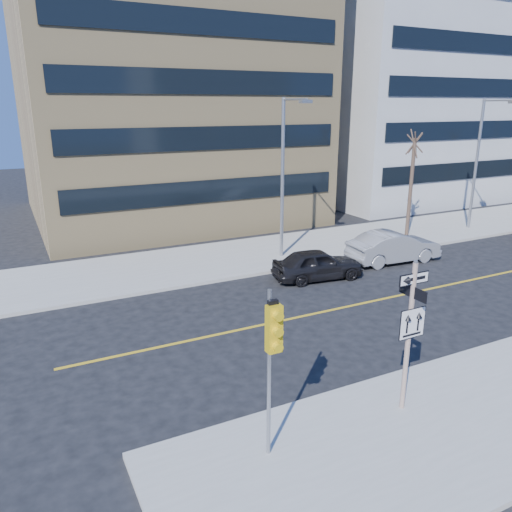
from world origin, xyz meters
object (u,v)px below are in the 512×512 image
sign_pole (410,328)px  streetlight_b (480,156)px  traffic_signal (273,342)px  street_tree_west (415,146)px  streetlight_a (285,169)px  parked_car_a (318,264)px  parked_car_b (394,247)px

sign_pole → streetlight_b: (18.00, 13.27, 2.32)m
traffic_signal → street_tree_west: size_ratio=0.63×
streetlight_a → parked_car_a: bearing=-92.2°
parked_car_b → streetlight_a: bearing=62.9°
sign_pole → parked_car_b: (8.84, 10.35, -1.63)m
parked_car_a → streetlight_a: 5.27m
sign_pole → traffic_signal: (-4.00, -0.15, 0.59)m
traffic_signal → parked_car_b: traffic_signal is taller
traffic_signal → parked_car_a: size_ratio=0.95×
traffic_signal → street_tree_west: bearing=39.4°
sign_pole → streetlight_b: 22.48m
parked_car_a → streetlight_a: size_ratio=0.53×
parked_car_a → street_tree_west: 11.04m
sign_pole → street_tree_west: bearing=46.7°
traffic_signal → parked_car_b: (12.84, 10.49, -2.22)m
parked_car_a → streetlight_b: streetlight_b is taller
traffic_signal → parked_car_b: size_ratio=0.82×
sign_pole → streetlight_a: (4.00, 13.27, 2.32)m
sign_pole → streetlight_b: size_ratio=0.51×
streetlight_a → streetlight_b: size_ratio=1.00×
street_tree_west → sign_pole: bearing=-133.3°
parked_car_b → street_tree_west: (4.16, 3.47, 4.72)m
traffic_signal → parked_car_a: (7.87, 10.04, -2.31)m
street_tree_west → streetlight_a: bearing=-176.5°
traffic_signal → streetlight_b: size_ratio=0.50×
streetlight_a → street_tree_west: streetlight_a is taller
streetlight_b → parked_car_a: bearing=-166.5°
traffic_signal → parked_car_a: 12.96m
sign_pole → street_tree_west: street_tree_west is taller
streetlight_b → street_tree_west: size_ratio=1.26×
traffic_signal → parked_car_b: 16.73m
parked_car_b → street_tree_west: street_tree_west is taller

